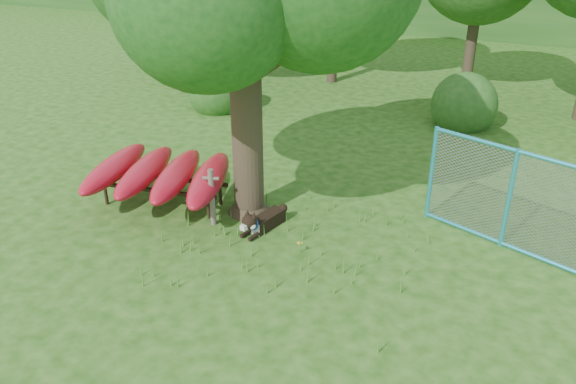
% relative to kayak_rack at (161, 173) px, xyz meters
% --- Properties ---
extents(ground, '(80.00, 80.00, 0.00)m').
position_rel_kayak_rack_xyz_m(ground, '(2.71, -1.53, -0.68)').
color(ground, '#1E4B0F').
rests_on(ground, ground).
extents(wooden_post, '(0.31, 0.15, 1.13)m').
position_rel_kayak_rack_xyz_m(wooden_post, '(1.35, -0.30, -0.09)').
color(wooden_post, brown).
rests_on(wooden_post, ground).
extents(kayak_rack, '(3.31, 2.95, 0.89)m').
position_rel_kayak_rack_xyz_m(kayak_rack, '(0.00, 0.00, 0.00)').
color(kayak_rack, black).
rests_on(kayak_rack, ground).
extents(husky_dog, '(0.50, 1.19, 0.54)m').
position_rel_kayak_rack_xyz_m(husky_dog, '(2.29, -0.14, -0.49)').
color(husky_dog, black).
rests_on(husky_dog, ground).
extents(fence_section, '(2.95, 1.21, 3.05)m').
position_rel_kayak_rack_xyz_m(fence_section, '(6.38, 1.14, 0.24)').
color(fence_section, '#2AA5C5').
rests_on(fence_section, ground).
extents(wildflower_clump, '(0.11, 0.11, 0.23)m').
position_rel_kayak_rack_xyz_m(wildflower_clump, '(3.24, -0.58, -0.50)').
color(wildflower_clump, '#4E882C').
rests_on(wildflower_clump, ground).
extents(shrub_left, '(1.80, 1.80, 1.80)m').
position_rel_kayak_rack_xyz_m(shrub_left, '(-2.29, 5.97, -0.68)').
color(shrub_left, '#21521A').
rests_on(shrub_left, ground).
extents(shrub_mid, '(1.80, 1.80, 1.80)m').
position_rel_kayak_rack_xyz_m(shrub_mid, '(4.71, 7.47, -0.68)').
color(shrub_mid, '#21521A').
rests_on(shrub_mid, ground).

